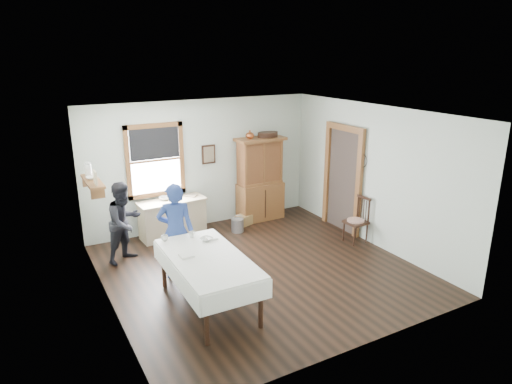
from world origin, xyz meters
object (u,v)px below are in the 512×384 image
Objects in this scene: spindle_chair at (356,220)px; woman_blue at (176,235)px; work_counter at (173,218)px; figure_dark at (125,225)px; china_hutch at (260,179)px; wicker_basket at (245,219)px; dining_table at (208,281)px; pail at (237,225)px.

spindle_chair is 0.61× the size of woman_blue.
figure_dark is at bearing -152.56° from work_counter.
work_counter is at bearing 142.46° from spindle_chair.
spindle_chair reaches higher than work_counter.
china_hutch is 4.98× the size of wicker_basket.
spindle_chair is (0.99, -2.07, -0.46)m from china_hutch.
figure_dark is at bearing 107.38° from dining_table.
woman_blue is (-2.58, -1.74, -0.17)m from china_hutch.
china_hutch is 0.95m from wicker_basket.
wicker_basket is at bearing 53.21° from dining_table.
work_counter reaches higher than wicker_basket.
china_hutch is 3.82m from dining_table.
wicker_basket is 2.72m from woman_blue.
dining_table is at bearing -171.14° from spindle_chair.
pail reaches higher than wicker_basket.
pail is 0.21× the size of figure_dark.
woman_blue is at bearing 94.48° from dining_table.
spindle_chair is at bearing -165.22° from woman_blue.
wicker_basket is 2.81m from figure_dark.
work_counter is 1.32m from figure_dark.
work_counter is at bearing 81.36° from dining_table.
figure_dark is (-3.16, -0.70, -0.24)m from china_hutch.
woman_blue reaches higher than figure_dark.
figure_dark reaches higher than work_counter.
china_hutch reaches higher than pail.
figure_dark reaches higher than dining_table.
woman_blue is at bearing -89.94° from figure_dark.
woman_blue reaches higher than wicker_basket.
china_hutch reaches higher than figure_dark.
pail is at bearing 54.89° from dining_table.
dining_table reaches higher than wicker_basket.
pail is at bearing -137.83° from wicker_basket.
woman_blue reaches higher than pail.
china_hutch is 1.36× the size of figure_dark.
woman_blue is 1.20m from figure_dark.
pail is 0.76× the size of wicker_basket.
china_hutch is at bearing -125.92° from woman_blue.
china_hutch is 1.99× the size of spindle_chair.
work_counter is 1.45× the size of spindle_chair.
pail is (1.69, 2.40, -0.26)m from dining_table.
spindle_chair is at bearing 12.67° from dining_table.
spindle_chair is 3.59m from woman_blue.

